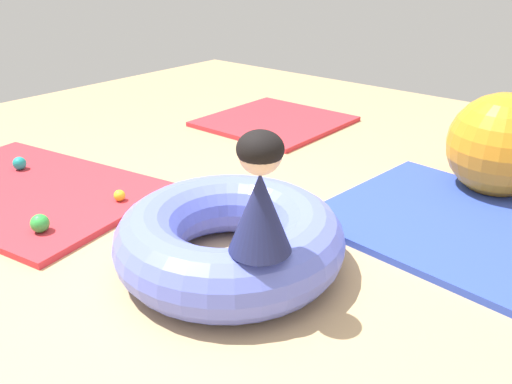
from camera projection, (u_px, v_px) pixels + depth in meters
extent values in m
plane|color=tan|center=(231.00, 274.00, 2.58)|extent=(8.00, 8.00, 0.00)
cube|color=red|center=(25.00, 191.00, 3.43)|extent=(1.84, 1.39, 0.04)
cube|color=#2D47B7|center=(460.00, 224.00, 3.01)|extent=(1.53, 1.38, 0.04)
cube|color=red|center=(275.00, 121.00, 4.83)|extent=(1.13, 1.16, 0.04)
torus|color=#6070E5|center=(230.00, 239.00, 2.57)|extent=(1.12, 1.12, 0.32)
cone|color=navy|center=(260.00, 212.00, 2.10)|extent=(0.31, 0.31, 0.34)
sphere|color=beige|center=(260.00, 153.00, 2.00)|extent=(0.17, 0.17, 0.17)
ellipsoid|color=black|center=(260.00, 149.00, 1.99)|extent=(0.18, 0.18, 0.15)
sphere|color=green|center=(40.00, 223.00, 2.87)|extent=(0.10, 0.10, 0.10)
sphere|color=teal|center=(19.00, 163.00, 3.70)|extent=(0.09, 0.09, 0.09)
sphere|color=yellow|center=(119.00, 195.00, 3.23)|extent=(0.07, 0.07, 0.07)
sphere|color=orange|center=(501.00, 145.00, 3.32)|extent=(0.66, 0.66, 0.66)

